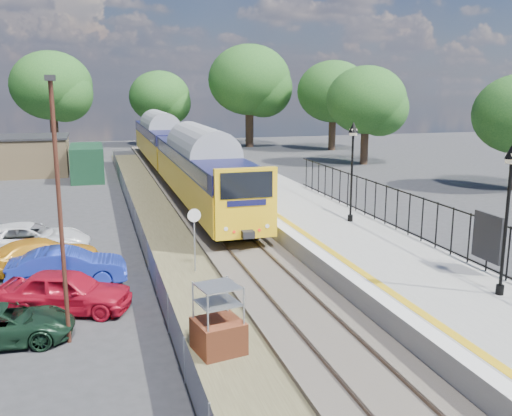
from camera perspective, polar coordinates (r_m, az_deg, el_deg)
name	(u,v)px	position (r m, az deg, el deg)	size (l,w,h in m)	color
ground	(283,295)	(19.87, 2.76, -8.68)	(120.00, 120.00, 0.00)	#2D2D30
track_bed	(213,228)	(28.66, -4.36, -1.99)	(5.90, 80.00, 0.29)	#473F38
platform	(312,222)	(28.32, 5.62, -1.44)	(5.00, 70.00, 0.90)	gray
platform_edge	(272,216)	(27.54, 1.65, -0.80)	(0.90, 70.00, 0.01)	silver
victorian_lamp_south	(510,183)	(18.02, 24.05, 2.29)	(0.44, 0.44, 4.60)	black
victorian_lamp_north	(353,148)	(26.30, 9.65, 5.92)	(0.44, 0.44, 4.60)	black
palisade_fence	(419,217)	(24.04, 15.99, -0.90)	(0.12, 26.00, 2.00)	black
wire_fence	(133,213)	(30.32, -12.19, -0.47)	(0.06, 52.00, 1.20)	#999EA3
outbuilding	(30,157)	(49.33, -21.68, 4.79)	(10.80, 10.10, 3.12)	tan
tree_line	(165,91)	(60.04, -9.10, 11.50)	(56.80, 43.80, 11.88)	#332319
train	(176,150)	(43.58, -8.02, 5.76)	(2.82, 40.83, 3.51)	yellow
brick_plinth	(218,320)	(15.48, -3.79, -11.16)	(1.42, 1.42, 1.94)	brown
speed_sign	(194,230)	(21.73, -6.18, -2.22)	(0.51, 0.11, 2.53)	#999EA3
carpark_lamp	(59,197)	(16.02, -19.12, 1.05)	(0.25, 0.50, 7.32)	#442116
car_green	(2,325)	(17.66, -24.07, -10.60)	(1.80, 3.89, 1.08)	black
car_red	(67,291)	(19.18, -18.38, -7.90)	(1.62, 4.03, 1.37)	red
car_blue	(68,267)	(21.67, -18.31, -5.62)	(1.44, 4.12, 1.36)	#1C31AB
car_yellow	(43,255)	(23.70, -20.51, -4.40)	(1.77, 4.35, 1.26)	orange
car_white	(29,240)	(25.93, -21.76, -2.97)	(2.31, 5.00, 1.39)	white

